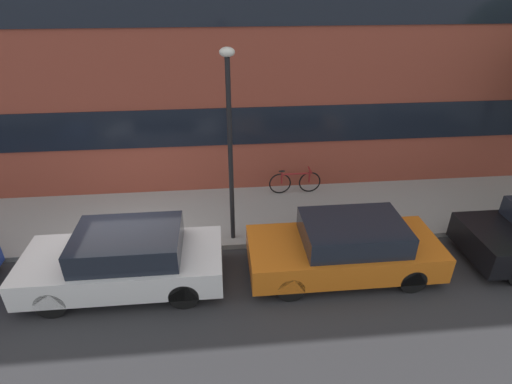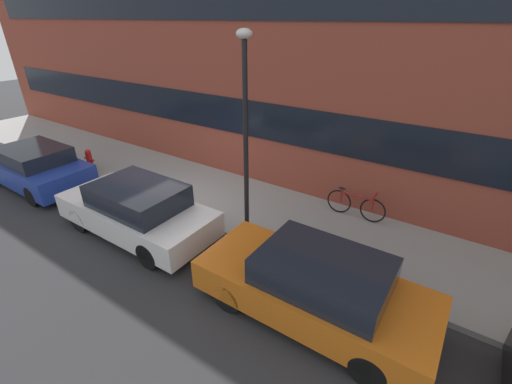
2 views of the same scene
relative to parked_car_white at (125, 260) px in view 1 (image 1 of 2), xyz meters
The scene contains 7 objects.
ground_plane 1.26m from the parked_car_white, 96.35° to the left, with size 56.00×56.00×0.00m, color #2B2B2D.
sidewalk_strip 2.61m from the parked_car_white, 92.64° to the left, with size 28.00×2.97×0.14m.
rowhouse_facade 6.14m from the parked_car_white, 91.50° to the left, with size 28.00×1.02×9.77m.
parked_car_white is the anchor object (origin of this frame).
parked_car_orange 4.79m from the parked_car_white, ahead, with size 4.23×1.75×1.32m.
bicycle 5.60m from the parked_car_white, 39.49° to the left, with size 1.58×0.44×0.76m.
lamp_post 3.56m from the parked_car_white, 30.52° to the left, with size 0.32×0.32×4.60m.
Camera 1 is at (2.24, -8.01, 6.02)m, focal length 28.00 mm.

